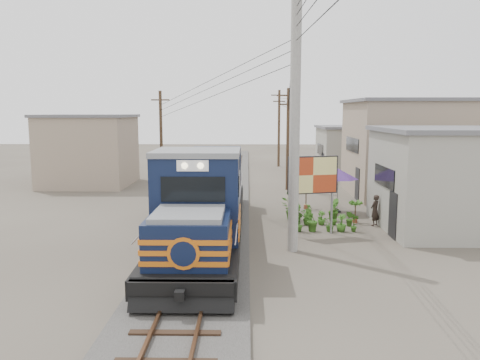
{
  "coord_description": "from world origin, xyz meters",
  "views": [
    {
      "loc": [
        1.72,
        -18.28,
        5.41
      ],
      "look_at": [
        1.37,
        3.62,
        2.2
      ],
      "focal_mm": 35.0,
      "sensor_mm": 36.0,
      "label": 1
    }
  ],
  "objects_px": {
    "locomotive": "(207,199)",
    "vendor": "(375,210)",
    "market_umbrella": "(338,174)",
    "billboard": "(313,177)"
  },
  "relations": [
    {
      "from": "locomotive",
      "to": "vendor",
      "type": "xyz_separation_m",
      "value": [
        7.8,
        2.4,
        -0.99
      ]
    },
    {
      "from": "billboard",
      "to": "vendor",
      "type": "relative_size",
      "value": 2.34
    },
    {
      "from": "locomotive",
      "to": "market_umbrella",
      "type": "relative_size",
      "value": 5.82
    },
    {
      "from": "market_umbrella",
      "to": "vendor",
      "type": "xyz_separation_m",
      "value": [
        1.22,
        -3.0,
        -1.35
      ]
    },
    {
      "from": "locomotive",
      "to": "vendor",
      "type": "bearing_deg",
      "value": 17.1
    },
    {
      "from": "vendor",
      "to": "locomotive",
      "type": "bearing_deg",
      "value": -27.77
    },
    {
      "from": "market_umbrella",
      "to": "vendor",
      "type": "bearing_deg",
      "value": -67.91
    },
    {
      "from": "billboard",
      "to": "market_umbrella",
      "type": "bearing_deg",
      "value": 53.3
    },
    {
      "from": "locomotive",
      "to": "market_umbrella",
      "type": "bearing_deg",
      "value": 39.35
    },
    {
      "from": "locomotive",
      "to": "vendor",
      "type": "relative_size",
      "value": 10.71
    }
  ]
}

